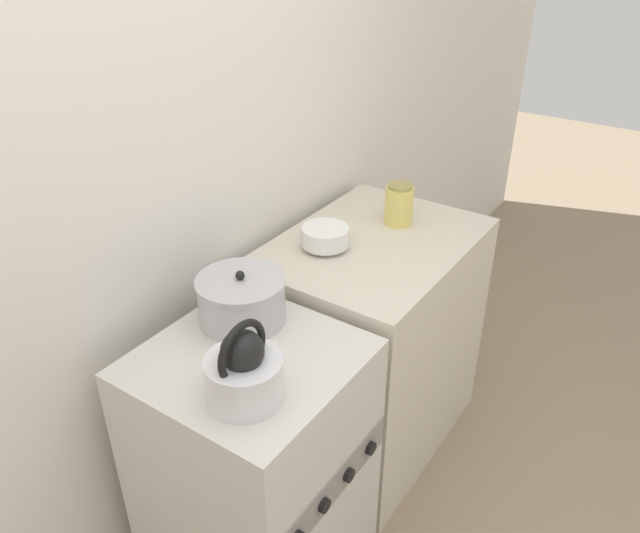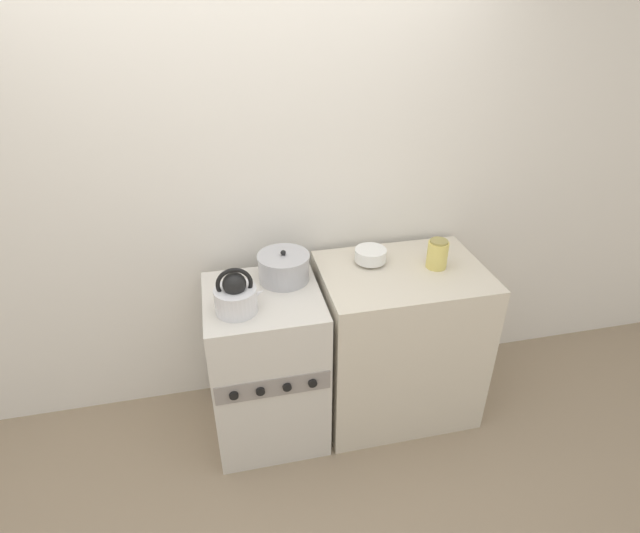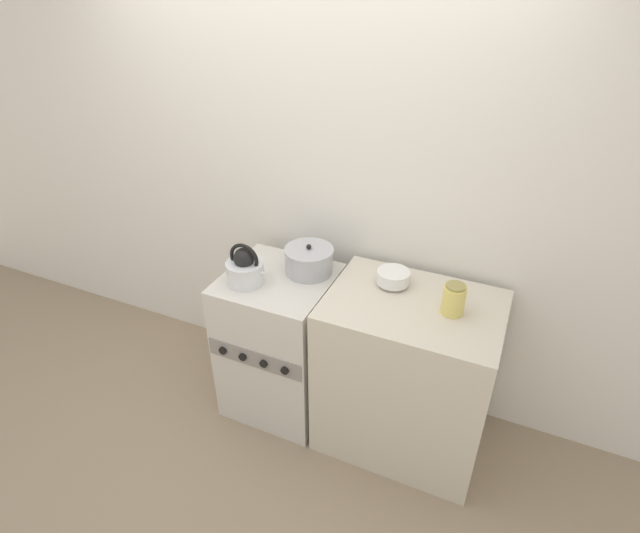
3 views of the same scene
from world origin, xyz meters
The scene contains 7 objects.
wall_back centered at (0.00, 0.71, 1.25)m, with size 7.00×0.06×2.50m.
stove centered at (0.00, 0.29, 0.46)m, with size 0.59×0.61×0.91m.
counter centered at (0.76, 0.32, 0.47)m, with size 0.88×0.64×0.95m.
kettle centered at (-0.13, 0.19, 1.00)m, with size 0.25×0.20×0.23m.
cooking_pot centered at (0.13, 0.42, 0.98)m, with size 0.27×0.27×0.17m.
enamel_bowl centered at (0.61, 0.44, 0.99)m, with size 0.17×0.17×0.08m.
storage_jar centered at (0.94, 0.32, 1.02)m, with size 0.11×0.11×0.16m.
Camera 1 is at (-1.04, -0.66, 2.01)m, focal length 35.00 mm.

